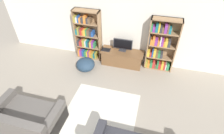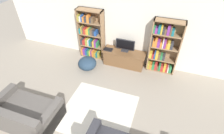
% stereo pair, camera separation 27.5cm
% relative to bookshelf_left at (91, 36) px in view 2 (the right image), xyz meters
% --- Properties ---
extents(wall_back, '(8.80, 0.06, 2.60)m').
position_rel_bookshelf_left_xyz_m(wall_back, '(1.20, 0.18, 0.46)').
color(wall_back, silver).
rests_on(wall_back, ground_plane).
extents(bookshelf_left, '(0.90, 0.30, 1.80)m').
position_rel_bookshelf_left_xyz_m(bookshelf_left, '(0.00, 0.00, 0.00)').
color(bookshelf_left, '#93704C').
rests_on(bookshelf_left, ground_plane).
extents(bookshelf_right, '(0.90, 0.30, 1.80)m').
position_rel_bookshelf_left_xyz_m(bookshelf_right, '(2.49, 0.00, 0.01)').
color(bookshelf_right, '#93704C').
rests_on(bookshelf_right, ground_plane).
extents(tv_stand, '(1.45, 0.52, 0.53)m').
position_rel_bookshelf_left_xyz_m(tv_stand, '(1.29, -0.14, -0.57)').
color(tv_stand, brown).
rests_on(tv_stand, ground_plane).
extents(television, '(0.64, 0.16, 0.44)m').
position_rel_bookshelf_left_xyz_m(television, '(1.29, -0.09, -0.07)').
color(television, '#2D2D33').
rests_on(television, tv_stand).
extents(laptop, '(0.30, 0.20, 0.03)m').
position_rel_bookshelf_left_xyz_m(laptop, '(0.73, -0.20, -0.29)').
color(laptop, '#28282D').
rests_on(laptop, tv_stand).
extents(area_rug, '(1.86, 1.71, 0.02)m').
position_rel_bookshelf_left_xyz_m(area_rug, '(1.22, -2.33, -0.83)').
color(area_rug, beige).
rests_on(area_rug, ground_plane).
extents(couch_left_sectional, '(1.60, 0.98, 0.77)m').
position_rel_bookshelf_left_xyz_m(couch_left_sectional, '(-0.36, -3.16, -0.57)').
color(couch_left_sectional, '#56514C').
rests_on(couch_left_sectional, ground_plane).
extents(beanbag_ottoman, '(0.62, 0.62, 0.43)m').
position_rel_bookshelf_left_xyz_m(beanbag_ottoman, '(0.17, -0.77, -0.62)').
color(beanbag_ottoman, '#23384C').
rests_on(beanbag_ottoman, ground_plane).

